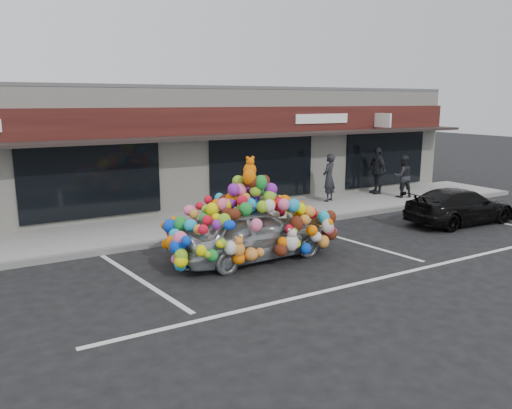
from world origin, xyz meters
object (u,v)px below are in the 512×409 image
pedestrian_a (329,178)px  black_sedan (460,206)px  pedestrian_b (402,176)px  pedestrian_c (377,170)px  toy_car (251,226)px

pedestrian_a → black_sedan: bearing=84.1°
pedestrian_b → pedestrian_c: (-0.30, 1.07, 0.12)m
pedestrian_c → black_sedan: bearing=0.1°
toy_car → black_sedan: (7.50, -0.14, -0.27)m
pedestrian_a → pedestrian_c: (2.65, 0.29, 0.05)m
toy_car → pedestrian_a: 7.04m
black_sedan → pedestrian_c: bearing=-7.6°
pedestrian_a → pedestrian_b: (2.95, -0.78, -0.07)m
toy_car → black_sedan: bearing=-94.0°
toy_car → pedestrian_a: toy_car is taller
black_sedan → pedestrian_a: bearing=25.6°
black_sedan → pedestrian_a: size_ratio=2.19×
pedestrian_c → pedestrian_a: bearing=-73.5°
pedestrian_a → pedestrian_b: size_ratio=1.09×
toy_car → pedestrian_c: size_ratio=2.29×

